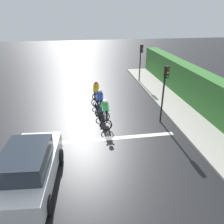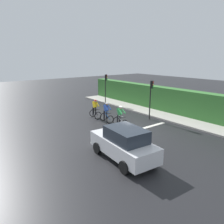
{
  "view_description": "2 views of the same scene",
  "coord_description": "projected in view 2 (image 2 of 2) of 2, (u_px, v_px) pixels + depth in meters",
  "views": [
    {
      "loc": [
        -1.28,
        -9.58,
        6.03
      ],
      "look_at": [
        0.42,
        1.22,
        0.8
      ],
      "focal_mm": 34.4,
      "sensor_mm": 36.0,
      "label": 1
    },
    {
      "loc": [
        -9.97,
        -10.79,
        5.23
      ],
      "look_at": [
        -0.34,
        1.71,
        1.11
      ],
      "focal_mm": 33.76,
      "sensor_mm": 36.0,
      "label": 2
    }
  ],
  "objects": [
    {
      "name": "traffic_light_near_crossing",
      "position": [
        151.0,
        94.0,
        17.71
      ],
      "size": [
        0.24,
        0.31,
        3.34
      ],
      "color": "black",
      "rests_on": "ground"
    },
    {
      "name": "cyclist_second",
      "position": [
        106.0,
        113.0,
        17.31
      ],
      "size": [
        0.75,
        1.12,
        1.66
      ],
      "color": "black",
      "rests_on": "ground"
    },
    {
      "name": "car_white",
      "position": [
        124.0,
        143.0,
        10.94
      ],
      "size": [
        2.13,
        4.22,
        1.76
      ],
      "color": "silver",
      "rests_on": "ground"
    },
    {
      "name": "road_marking_stop_line",
      "position": [
        132.0,
        131.0,
        15.27
      ],
      "size": [
        7.0,
        0.3,
        0.01
      ],
      "primitive_type": "cube",
      "color": "silver",
      "rests_on": "ground"
    },
    {
      "name": "traffic_light_far_junction",
      "position": [
        106.0,
        84.0,
        24.01
      ],
      "size": [
        0.27,
        0.29,
        3.34
      ],
      "color": "black",
      "rests_on": "ground"
    },
    {
      "name": "cyclist_lead",
      "position": [
        95.0,
        109.0,
        18.5
      ],
      "size": [
        0.82,
        1.16,
        1.66
      ],
      "color": "black",
      "rests_on": "ground"
    },
    {
      "name": "hedge_wall",
      "position": [
        166.0,
        100.0,
        20.6
      ],
      "size": [
        1.1,
        22.24,
        2.38
      ],
      "primitive_type": "cube",
      "color": "#387533",
      "rests_on": "ground"
    },
    {
      "name": "stone_wall_low",
      "position": [
        164.0,
        109.0,
        20.66
      ],
      "size": [
        0.44,
        22.24,
        0.52
      ],
      "primitive_type": "cube",
      "color": "tan",
      "rests_on": "ground"
    },
    {
      "name": "sidewalk_kerb",
      "position": [
        157.0,
        113.0,
        20.18
      ],
      "size": [
        2.8,
        22.24,
        0.12
      ],
      "primitive_type": "cube",
      "color": "#ADA89E",
      "rests_on": "ground"
    },
    {
      "name": "ground_plane",
      "position": [
        130.0,
        130.0,
        15.48
      ],
      "size": [
        80.0,
        80.0,
        0.0
      ],
      "primitive_type": "plane",
      "color": "black"
    },
    {
      "name": "cyclist_mid",
      "position": [
        120.0,
        117.0,
        16.15
      ],
      "size": [
        0.7,
        1.09,
        1.66
      ],
      "color": "black",
      "rests_on": "ground"
    }
  ]
}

